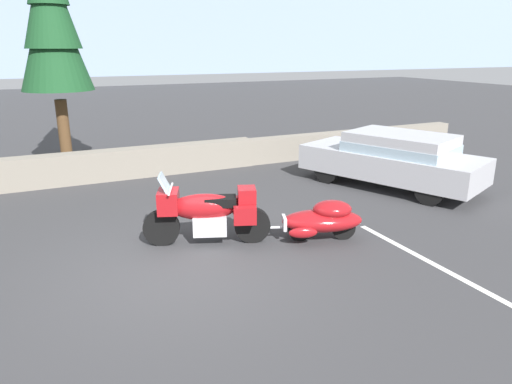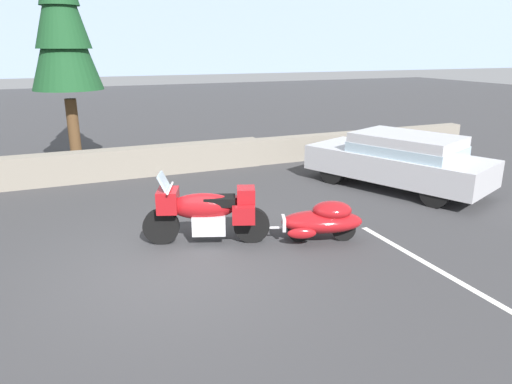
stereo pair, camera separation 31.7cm
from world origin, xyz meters
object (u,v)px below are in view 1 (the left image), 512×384
at_px(car_shaped_trailer, 323,219).
at_px(pine_tree_tall, 50,13).
at_px(sedan_at_right_edge, 394,158).
at_px(touring_motorcycle, 206,211).

distance_m(car_shaped_trailer, pine_tree_tall, 9.79).
relative_size(sedan_at_right_edge, pine_tree_tall, 0.70).
distance_m(sedan_at_right_edge, pine_tree_tall, 10.11).
xyz_separation_m(car_shaped_trailer, pine_tree_tall, (-3.88, 8.08, 3.95)).
xyz_separation_m(touring_motorcycle, sedan_at_right_edge, (5.54, 1.47, 0.15)).
xyz_separation_m(touring_motorcycle, pine_tree_tall, (-1.87, 7.33, 3.74)).
bearing_deg(car_shaped_trailer, pine_tree_tall, 115.65).
bearing_deg(car_shaped_trailer, touring_motorcycle, 159.57).
xyz_separation_m(car_shaped_trailer, sedan_at_right_edge, (3.54, 2.21, 0.36)).
bearing_deg(sedan_at_right_edge, pine_tree_tall, 141.68).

